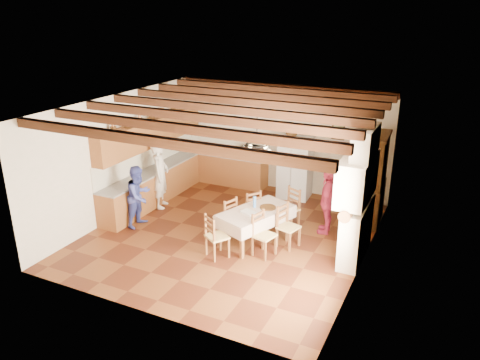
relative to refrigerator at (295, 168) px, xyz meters
The scene contains 31 objects.
floor 2.99m from the refrigerator, 101.06° to the right, with size 6.00×6.50×0.02m, color #471E0F.
ceiling 3.60m from the refrigerator, 101.06° to the right, with size 6.00×6.50×0.02m, color silver.
wall_back 0.97m from the refrigerator, 140.98° to the left, with size 6.00×0.02×3.00m, color beige.
wall_front 6.13m from the refrigerator, 95.17° to the right, with size 6.00×0.02×3.00m, color beige.
wall_left 4.59m from the refrigerator, 141.67° to the right, with size 0.02×6.50×3.00m, color beige.
wall_right 3.80m from the refrigerator, 48.84° to the right, with size 0.02×6.50×3.00m, color beige.
ceiling_beams 3.54m from the refrigerator, 101.06° to the right, with size 6.00×6.30×0.16m, color #321C0B, non-canonical shape.
lower_cabinets_left 3.72m from the refrigerator, 151.50° to the right, with size 0.60×4.30×0.86m, color brown.
lower_cabinets_back 2.14m from the refrigerator, behind, with size 2.30×0.60×0.86m, color brown.
countertop_left 3.70m from the refrigerator, 151.50° to the right, with size 0.62×4.30×0.04m, color slate.
countertop_back 2.10m from the refrigerator, behind, with size 2.34×0.62×0.04m, color slate.
backsplash_left 3.97m from the refrigerator, 153.48° to the right, with size 0.03×4.30×0.60m, color silver.
backsplash_back 2.17m from the refrigerator, 168.67° to the left, with size 2.30×0.03×0.60m, color silver.
upper_cabinets 3.94m from the refrigerator, 152.40° to the right, with size 0.35×4.20×0.70m, color brown.
fireplace 3.44m from the refrigerator, 50.31° to the right, with size 0.56×1.60×2.80m, color beige, non-canonical shape.
wall_picture 1.48m from the refrigerator, 22.57° to the left, with size 0.34×0.03×0.42m, color black.
refrigerator is the anchor object (origin of this frame).
hutch 2.32m from the refrigerator, 17.81° to the right, with size 0.51×1.21×2.19m, color #341A0B, non-canonical shape.
dining_table 2.86m from the refrigerator, 87.93° to the right, with size 1.42×1.90×0.75m.
chandelier 3.19m from the refrigerator, 87.93° to the right, with size 0.47×0.47×0.03m, color black.
chair_left_near 3.00m from the refrigerator, 102.12° to the right, with size 0.42×0.40×0.96m, color brown, non-canonical shape.
chair_left_far 2.32m from the refrigerator, 97.82° to the right, with size 0.42×0.40×0.96m, color brown, non-canonical shape.
chair_right_near 3.43m from the refrigerator, 81.19° to the right, with size 0.42×0.40×0.96m, color brown, non-canonical shape.
chair_right_far 2.93m from the refrigerator, 73.13° to the right, with size 0.42×0.40×0.96m, color brown, non-canonical shape.
chair_end_near 3.87m from the refrigerator, 95.09° to the right, with size 0.42×0.40×0.96m, color brown, non-canonical shape.
chair_end_far 1.97m from the refrigerator, 74.76° to the right, with size 0.42×0.40×0.96m, color brown, non-canonical shape.
person_man 3.61m from the refrigerator, 143.36° to the right, with size 0.64×0.42×1.76m, color silver.
person_woman_blue 4.27m from the refrigerator, 129.39° to the right, with size 0.72×0.56×1.49m, color #3B459D.
person_woman_red 2.23m from the refrigerator, 51.36° to the right, with size 0.91×0.38×1.55m, color #AD2744.
microwave 1.37m from the refrigerator, behind, with size 0.59×0.40×0.33m, color silver.
fridge_vase 1.01m from the refrigerator, behind, with size 0.31×0.31×0.32m, color #341A0B.
Camera 1 is at (4.39, -8.62, 4.94)m, focal length 35.00 mm.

